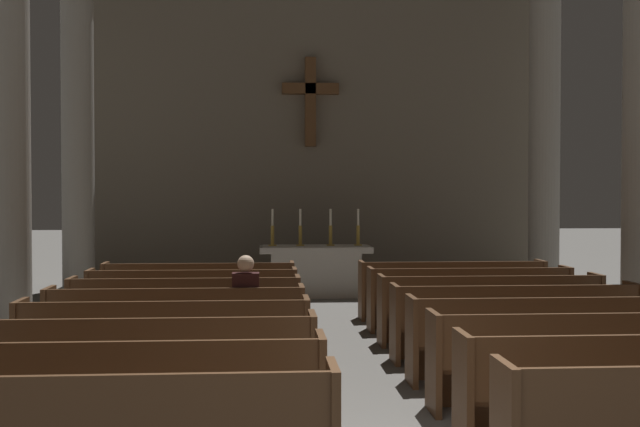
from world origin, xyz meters
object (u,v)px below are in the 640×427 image
at_px(pew_right_row_7, 469,298).
at_px(column_right_third, 544,139).
at_px(candlestick_outer_right, 358,234).
at_px(column_left_second, 8,116).
at_px(candlestick_inner_right, 331,234).
at_px(pew_left_row_5, 176,326).
at_px(pew_left_row_4, 165,344).
at_px(pew_right_row_3, 589,360).
at_px(pew_right_row_6, 490,309).
at_px(pew_left_row_6, 185,312).
at_px(pew_right_row_5, 516,322).
at_px(pew_left_row_7, 193,301).
at_px(candlestick_inner_left, 300,234).
at_px(pew_left_row_2, 129,398).
at_px(pew_left_row_3, 150,367).
at_px(candlestick_outer_left, 272,234).
at_px(lone_worshipper, 246,307).
at_px(pew_right_row_8, 452,290).
at_px(pew_left_row_8, 199,292).
at_px(pew_right_row_4, 548,339).
at_px(column_left_third, 78,137).
at_px(altar, 315,270).

bearing_deg(pew_right_row_7, column_right_third, 57.23).
height_order(column_right_third, candlestick_outer_right, column_right_third).
bearing_deg(column_left_second, candlestick_inner_right, 41.53).
bearing_deg(pew_right_row_7, pew_left_row_5, -151.66).
bearing_deg(column_right_third, pew_left_row_4, -132.45).
height_order(pew_left_row_4, pew_right_row_3, same).
height_order(pew_left_row_4, pew_right_row_6, same).
bearing_deg(pew_left_row_6, candlestick_outer_right, 60.59).
bearing_deg(pew_left_row_4, pew_right_row_5, 15.09).
xyz_separation_m(pew_right_row_6, column_left_second, (-6.63, 0.83, 2.65)).
distance_m(pew_left_row_7, candlestick_inner_left, 4.47).
xyz_separation_m(pew_left_row_2, column_left_second, (-2.53, 5.25, 2.65)).
bearing_deg(pew_left_row_3, candlestick_outer_right, 71.09).
height_order(candlestick_outer_left, candlestick_inner_right, same).
bearing_deg(candlestick_outer_left, pew_left_row_3, -98.08).
bearing_deg(candlestick_outer_left, pew_right_row_3, -71.09).
xyz_separation_m(pew_left_row_6, pew_right_row_7, (4.10, 1.11, 0.00)).
xyz_separation_m(pew_left_row_6, pew_right_row_5, (4.10, -1.11, 0.00)).
distance_m(pew_left_row_3, column_left_second, 5.53).
distance_m(pew_left_row_3, candlestick_outer_right, 8.99).
height_order(pew_left_row_7, candlestick_inner_right, candlestick_inner_right).
height_order(pew_left_row_4, column_right_third, column_right_third).
bearing_deg(pew_left_row_5, candlestick_outer_left, 79.12).
distance_m(candlestick_outer_left, candlestick_outer_right, 1.70).
height_order(pew_left_row_3, lone_worshipper, lone_worshipper).
height_order(pew_left_row_6, pew_right_row_8, same).
height_order(candlestick_inner_right, lone_worshipper, candlestick_inner_right).
relative_size(pew_left_row_2, candlestick_outer_left, 4.16).
xyz_separation_m(pew_left_row_8, candlestick_inner_left, (1.75, 2.94, 0.77)).
bearing_deg(lone_worshipper, column_left_second, 150.54).
relative_size(pew_left_row_5, lone_worshipper, 2.30).
bearing_deg(candlestick_inner_right, pew_right_row_4, -76.61).
height_order(pew_left_row_7, candlestick_outer_left, candlestick_outer_left).
distance_m(column_right_third, lone_worshipper, 8.77).
distance_m(column_left_third, column_right_third, 9.16).
height_order(pew_left_row_7, column_left_third, column_left_third).
xyz_separation_m(pew_right_row_7, altar, (-2.05, 4.04, 0.06)).
bearing_deg(pew_left_row_5, pew_left_row_8, 90.00).
height_order(pew_right_row_3, candlestick_outer_right, candlestick_outer_right).
bearing_deg(pew_left_row_8, pew_right_row_3, -53.44).
xyz_separation_m(pew_left_row_3, candlestick_outer_left, (1.20, 8.47, 0.77)).
xyz_separation_m(pew_left_row_3, pew_left_row_5, (0.00, 2.21, 0.00)).
bearing_deg(pew_right_row_3, pew_left_row_3, 180.00).
xyz_separation_m(pew_left_row_8, pew_right_row_5, (4.10, -3.32, 0.00)).
bearing_deg(pew_left_row_8, altar, 55.05).
bearing_deg(pew_right_row_7, lone_worshipper, -146.46).
relative_size(pew_left_row_2, pew_left_row_8, 1.00).
height_order(pew_left_row_4, column_left_second, column_left_second).
bearing_deg(candlestick_inner_right, pew_left_row_7, -120.19).
distance_m(pew_left_row_6, altar, 5.54).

